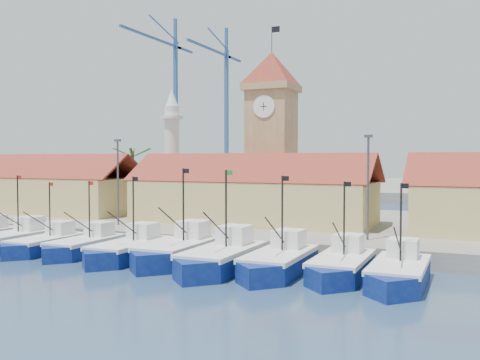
% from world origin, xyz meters
% --- Properties ---
extents(ground, '(400.00, 400.00, 0.00)m').
position_xyz_m(ground, '(0.00, 0.00, 0.00)').
color(ground, navy).
rests_on(ground, ground).
extents(quay, '(140.00, 32.00, 1.50)m').
position_xyz_m(quay, '(0.00, 24.00, 0.75)').
color(quay, gray).
rests_on(quay, ground).
extents(terminal, '(240.00, 80.00, 2.00)m').
position_xyz_m(terminal, '(0.00, 110.00, 1.00)').
color(terminal, gray).
rests_on(terminal, ground).
extents(boat_1, '(3.52, 9.65, 7.30)m').
position_xyz_m(boat_1, '(-17.26, 2.66, 0.75)').
color(boat_1, navy).
rests_on(boat_1, ground).
extents(boat_2, '(3.23, 8.86, 6.71)m').
position_xyz_m(boat_2, '(-13.17, 2.54, 0.69)').
color(boat_2, navy).
rests_on(boat_2, ground).
extents(boat_3, '(3.31, 9.07, 6.86)m').
position_xyz_m(boat_3, '(-9.06, 3.01, 0.71)').
color(boat_3, navy).
rests_on(boat_3, ground).
extents(boat_4, '(3.56, 9.75, 7.38)m').
position_xyz_m(boat_4, '(-4.04, 2.50, 0.76)').
color(boat_4, navy).
rests_on(boat_4, ground).
extents(boat_5, '(3.92, 10.75, 8.13)m').
position_xyz_m(boat_5, '(0.32, 3.27, 0.84)').
color(boat_5, navy).
rests_on(boat_5, ground).
extents(boat_6, '(3.89, 10.65, 8.06)m').
position_xyz_m(boat_6, '(4.88, 1.88, 0.83)').
color(boat_6, navy).
rests_on(boat_6, ground).
extents(boat_7, '(3.68, 10.08, 7.63)m').
position_xyz_m(boat_7, '(9.23, 2.56, 0.79)').
color(boat_7, navy).
rests_on(boat_7, ground).
extents(boat_8, '(3.49, 9.56, 7.23)m').
position_xyz_m(boat_8, '(13.76, 3.17, 0.75)').
color(boat_8, navy).
rests_on(boat_8, ground).
extents(boat_9, '(3.49, 9.56, 7.23)m').
position_xyz_m(boat_9, '(17.81, 2.38, 0.75)').
color(boat_9, navy).
rests_on(boat_9, ground).
extents(hall_left, '(31.20, 10.13, 7.61)m').
position_xyz_m(hall_left, '(-32.00, 20.00, 3.99)').
color(hall_left, tan).
rests_on(hall_left, quay).
extents(hall_center, '(27.04, 10.13, 7.61)m').
position_xyz_m(hall_center, '(0.00, 20.00, 3.99)').
color(hall_center, tan).
rests_on(hall_center, quay).
extents(clock_tower, '(5.80, 5.80, 22.70)m').
position_xyz_m(clock_tower, '(0.00, 26.00, 11.96)').
color(clock_tower, tan).
rests_on(clock_tower, quay).
extents(minaret, '(3.00, 3.00, 16.30)m').
position_xyz_m(minaret, '(-15.00, 28.00, 9.73)').
color(minaret, silver).
rests_on(minaret, quay).
extents(palm_tree, '(5.60, 5.03, 8.39)m').
position_xyz_m(palm_tree, '(-20.00, 26.00, 6.25)').
color(palm_tree, brown).
rests_on(palm_tree, quay).
extents(lamp_posts, '(80.70, 0.25, 9.03)m').
position_xyz_m(lamp_posts, '(0.50, 12.00, 6.48)').
color(lamp_posts, '#3F3F44').
rests_on(lamp_posts, quay).
extents(crane_blue_far, '(1.00, 36.55, 47.27)m').
position_xyz_m(crane_blue_far, '(-58.20, 100.18, 28.54)').
color(crane_blue_far, '#2D538B').
rests_on(crane_blue_far, terminal).
extents(crane_blue_near, '(1.00, 33.12, 44.56)m').
position_xyz_m(crane_blue_near, '(-44.58, 106.60, 26.76)').
color(crane_blue_near, '#2D538B').
rests_on(crane_blue_near, terminal).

